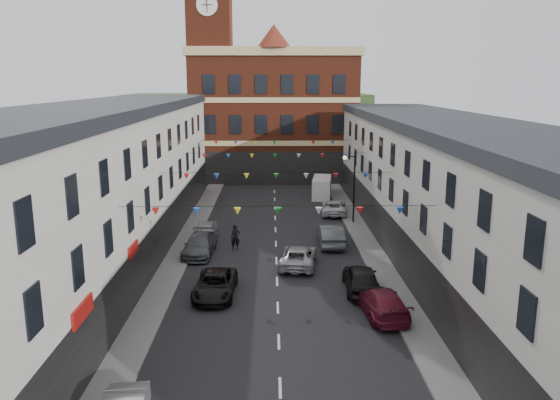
{
  "coord_description": "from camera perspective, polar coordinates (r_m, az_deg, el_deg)",
  "views": [
    {
      "loc": [
        -0.32,
        -32.0,
        12.22
      ],
      "look_at": [
        0.3,
        7.41,
        3.56
      ],
      "focal_mm": 35.0,
      "sensor_mm": 36.0,
      "label": 1
    }
  ],
  "objects": [
    {
      "name": "car_right_f",
      "position": [
        51.03,
        5.66,
        -0.76
      ],
      "size": [
        2.66,
        4.99,
        1.33
      ],
      "primitive_type": "imported",
      "rotation": [
        0.0,
        0.0,
        3.05
      ],
      "color": "silver",
      "rests_on": "ground"
    },
    {
      "name": "pedestrian",
      "position": [
        40.24,
        -4.68,
        -3.91
      ],
      "size": [
        0.79,
        0.62,
        1.91
      ],
      "primitive_type": "imported",
      "rotation": [
        0.0,
        0.0,
        0.26
      ],
      "color": "black",
      "rests_on": "ground"
    },
    {
      "name": "car_right_c",
      "position": [
        29.93,
        10.56,
        -10.41
      ],
      "size": [
        2.53,
        5.19,
        1.46
      ],
      "primitive_type": "imported",
      "rotation": [
        0.0,
        0.0,
        3.24
      ],
      "color": "maroon",
      "rests_on": "ground"
    },
    {
      "name": "moving_car",
      "position": [
        36.8,
        1.94,
        -5.88
      ],
      "size": [
        2.94,
        5.22,
        1.38
      ],
      "primitive_type": "imported",
      "rotation": [
        0.0,
        0.0,
        3.0
      ],
      "color": "#9EA0A4",
      "rests_on": "ground"
    },
    {
      "name": "ground",
      "position": [
        34.25,
        -0.31,
        -8.51
      ],
      "size": [
        160.0,
        160.0,
        0.0
      ],
      "primitive_type": "plane",
      "color": "black",
      "rests_on": "ground"
    },
    {
      "name": "car_left_c",
      "position": [
        32.08,
        -6.79,
        -8.8
      ],
      "size": [
        2.42,
        4.95,
        1.35
      ],
      "primitive_type": "imported",
      "rotation": [
        0.0,
        0.0,
        -0.04
      ],
      "color": "black",
      "rests_on": "ground"
    },
    {
      "name": "clock_tower",
      "position": [
        67.43,
        -7.26,
        14.6
      ],
      "size": [
        5.6,
        5.6,
        30.0
      ],
      "color": "maroon",
      "rests_on": "ground"
    },
    {
      "name": "pavement_right",
      "position": [
        36.82,
        10.54,
        -7.09
      ],
      "size": [
        1.8,
        64.0,
        0.15
      ],
      "primitive_type": "cube",
      "color": "#605E5B",
      "rests_on": "ground"
    },
    {
      "name": "white_van",
      "position": [
        58.33,
        4.4,
        1.33
      ],
      "size": [
        2.49,
        5.03,
        2.13
      ],
      "primitive_type": "cube",
      "rotation": [
        0.0,
        0.0,
        -0.14
      ],
      "color": "silver",
      "rests_on": "ground"
    },
    {
      "name": "pavement_left",
      "position": [
        36.7,
        -11.27,
        -7.19
      ],
      "size": [
        1.8,
        64.0,
        0.15
      ],
      "primitive_type": "cube",
      "color": "#605E5B",
      "rests_on": "ground"
    },
    {
      "name": "distant_hill",
      "position": [
        94.35,
        -3.17,
        7.98
      ],
      "size": [
        40.0,
        14.0,
        10.0
      ],
      "primitive_type": "cube",
      "color": "#2C4F25",
      "rests_on": "ground"
    },
    {
      "name": "car_left_d",
      "position": [
        39.49,
        -8.43,
        -4.69
      ],
      "size": [
        2.23,
        5.03,
        1.44
      ],
      "primitive_type": "imported",
      "rotation": [
        0.0,
        0.0,
        -0.05
      ],
      "color": "#474A50",
      "rests_on": "ground"
    },
    {
      "name": "car_left_e",
      "position": [
        42.92,
        -7.82,
        -3.28
      ],
      "size": [
        1.78,
        4.22,
        1.42
      ],
      "primitive_type": "imported",
      "rotation": [
        0.0,
        0.0,
        -0.02
      ],
      "color": "#999BA1",
      "rests_on": "ground"
    },
    {
      "name": "terrace_right",
      "position": [
        35.91,
        18.81,
        -0.13
      ],
      "size": [
        8.4,
        56.0,
        9.7
      ],
      "color": "beige",
      "rests_on": "ground"
    },
    {
      "name": "civic_building",
      "position": [
        70.06,
        -0.65,
        9.05
      ],
      "size": [
        20.6,
        13.3,
        18.5
      ],
      "color": "maroon",
      "rests_on": "ground"
    },
    {
      "name": "street_lamp",
      "position": [
        47.25,
        7.47,
        2.14
      ],
      "size": [
        1.1,
        0.36,
        6.0
      ],
      "color": "black",
      "rests_on": "ground"
    },
    {
      "name": "terrace_left",
      "position": [
        35.6,
        -19.67,
        0.53
      ],
      "size": [
        8.4,
        56.0,
        10.7
      ],
      "color": "beige",
      "rests_on": "ground"
    },
    {
      "name": "car_right_e",
      "position": [
        41.5,
        5.29,
        -3.62
      ],
      "size": [
        1.72,
        4.93,
        1.62
      ],
      "primitive_type": "imported",
      "rotation": [
        0.0,
        0.0,
        3.14
      ],
      "color": "#4C4F53",
      "rests_on": "ground"
    },
    {
      "name": "car_right_d",
      "position": [
        32.8,
        8.5,
        -8.11
      ],
      "size": [
        2.05,
        4.8,
        1.62
      ],
      "primitive_type": "imported",
      "rotation": [
        0.0,
        0.0,
        3.11
      ],
      "color": "black",
      "rests_on": "ground"
    }
  ]
}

